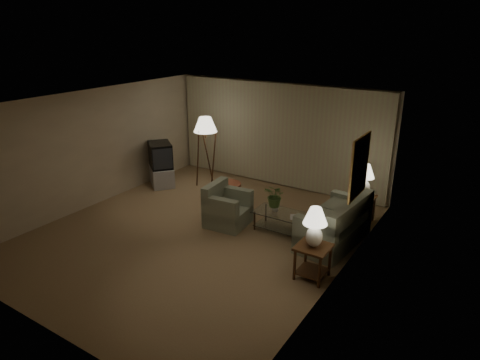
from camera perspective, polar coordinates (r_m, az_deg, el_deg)
name	(u,v)px	position (r m, az deg, el deg)	size (l,w,h in m)	color
ground	(198,233)	(8.96, -5.62, -7.00)	(7.00, 7.00, 0.00)	#805E46
room_shell	(238,135)	(9.48, -0.23, 5.96)	(6.04, 7.02, 2.72)	beige
sofa	(334,225)	(8.56, 12.37, -5.92)	(1.87, 1.18, 0.76)	gray
armchair	(228,209)	(9.12, -1.61, -3.89)	(0.99, 0.96, 0.72)	gray
side_table_near	(313,256)	(7.38, 9.68, -9.95)	(0.55, 0.55, 0.60)	#381E0F
side_table_far	(361,204)	(9.60, 15.89, -3.11)	(0.55, 0.46, 0.60)	#381E0F
table_lamp_near	(315,224)	(7.10, 9.96, -5.77)	(0.40, 0.40, 0.70)	white
table_lamp_far	(364,177)	(9.38, 16.24, 0.34)	(0.41, 0.41, 0.71)	white
coffee_table	(281,219)	(8.90, 5.52, -5.19)	(1.13, 0.62, 0.41)	silver
tv_cabinet	(162,175)	(11.60, -10.40, 0.60)	(1.03, 0.98, 0.50)	#9E9EA0
crt_tv	(160,155)	(11.42, -10.58, 3.31)	(0.93, 0.89, 0.65)	black
floor_lamp	(206,151)	(11.13, -4.55, 3.91)	(0.60, 0.60, 1.85)	#381E0F
ottoman	(227,192)	(10.39, -1.69, -1.60)	(0.66, 0.66, 0.44)	#994C33
vase	(275,208)	(8.87, 4.70, -3.71)	(0.15, 0.15, 0.16)	silver
flowers	(276,193)	(8.75, 4.76, -1.79)	(0.44, 0.38, 0.49)	#45652D
book	(290,217)	(8.66, 6.72, -4.92)	(0.18, 0.25, 0.02)	olive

